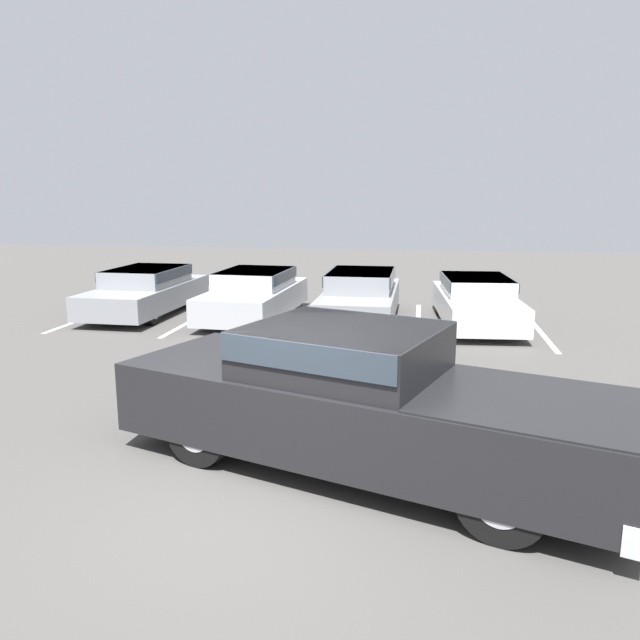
{
  "coord_description": "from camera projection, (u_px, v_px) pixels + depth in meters",
  "views": [
    {
      "loc": [
        1.58,
        -6.02,
        3.22
      ],
      "look_at": [
        -0.18,
        4.7,
        1.0
      ],
      "focal_mm": 35.0,
      "sensor_mm": 36.0,
      "label": 1
    }
  ],
  "objects": [
    {
      "name": "ground_plane",
      "position": [
        266.0,
        497.0,
        6.72
      ],
      "size": [
        60.0,
        60.0,
        0.0
      ],
      "primitive_type": "plane",
      "color": "#4C4947"
    },
    {
      "name": "parked_sedan_d",
      "position": [
        476.0,
        299.0,
        15.38
      ],
      "size": [
        2.06,
        4.61,
        1.2
      ],
      "rotation": [
        0.0,
        0.0,
        -1.49
      ],
      "color": "silver",
      "rests_on": "ground_plane"
    },
    {
      "name": "stall_stripe_c",
      "position": [
        306.0,
        319.0,
        16.15
      ],
      "size": [
        0.12,
        5.26,
        0.01
      ],
      "primitive_type": "cube",
      "color": "white",
      "rests_on": "ground_plane"
    },
    {
      "name": "parked_sedan_a",
      "position": [
        146.0,
        289.0,
        16.84
      ],
      "size": [
        1.91,
        4.64,
        1.24
      ],
      "rotation": [
        0.0,
        0.0,
        -1.59
      ],
      "color": "gray",
      "rests_on": "ground_plane"
    },
    {
      "name": "stall_stripe_b",
      "position": [
        200.0,
        316.0,
        16.6
      ],
      "size": [
        0.12,
        5.26,
        0.01
      ],
      "primitive_type": "cube",
      "color": "white",
      "rests_on": "ground_plane"
    },
    {
      "name": "stall_stripe_d",
      "position": [
        418.0,
        323.0,
        15.69
      ],
      "size": [
        0.12,
        5.26,
        0.01
      ],
      "primitive_type": "cube",
      "color": "white",
      "rests_on": "ground_plane"
    },
    {
      "name": "pickup_truck",
      "position": [
        367.0,
        399.0,
        7.27
      ],
      "size": [
        6.33,
        3.9,
        1.69
      ],
      "rotation": [
        0.0,
        0.0,
        -0.34
      ],
      "color": "black",
      "rests_on": "ground_plane"
    },
    {
      "name": "stall_stripe_a",
      "position": [
        100.0,
        313.0,
        17.06
      ],
      "size": [
        0.12,
        5.26,
        0.01
      ],
      "primitive_type": "cube",
      "color": "white",
      "rests_on": "ground_plane"
    },
    {
      "name": "parked_sedan_c",
      "position": [
        361.0,
        295.0,
        15.75
      ],
      "size": [
        1.76,
        4.67,
        1.29
      ],
      "rotation": [
        0.0,
        0.0,
        -1.57
      ],
      "color": "gray",
      "rests_on": "ground_plane"
    },
    {
      "name": "parked_sedan_b",
      "position": [
        254.0,
        293.0,
        16.11
      ],
      "size": [
        2.01,
        4.45,
        1.27
      ],
      "rotation": [
        0.0,
        0.0,
        -1.62
      ],
      "color": "#B7BABF",
      "rests_on": "ground_plane"
    },
    {
      "name": "stall_stripe_e",
      "position": [
        537.0,
        327.0,
        15.23
      ],
      "size": [
        0.12,
        5.26,
        0.01
      ],
      "primitive_type": "cube",
      "color": "white",
      "rests_on": "ground_plane"
    }
  ]
}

